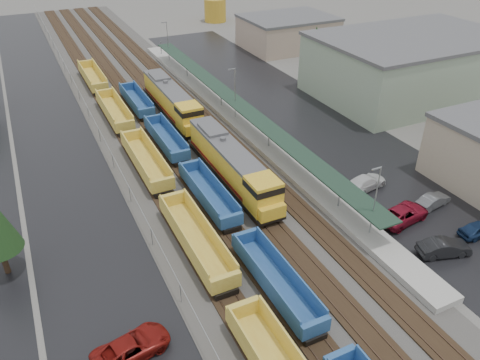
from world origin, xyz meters
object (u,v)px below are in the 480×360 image
(storage_tank, at_px, (215,10))
(parked_car_east_b, at_px, (403,214))
(parked_car_west_c, at_px, (132,347))
(parked_car_east_a, at_px, (444,248))
(parked_car_east_d, at_px, (480,229))
(well_string_blue, at_px, (238,232))
(locomotive_trail, at_px, (172,101))
(parked_car_east_c, at_px, (366,182))
(locomotive_lead, at_px, (233,165))
(well_string_yellow, at_px, (168,195))
(parked_car_east_e, at_px, (433,201))

(storage_tank, height_order, parked_car_east_b, storage_tank)
(parked_car_west_c, relative_size, parked_car_east_a, 1.17)
(parked_car_east_d, bearing_deg, well_string_blue, 70.48)
(locomotive_trail, xyz_separation_m, storage_tank, (29.58, 53.18, 0.35))
(parked_car_east_b, bearing_deg, parked_car_east_c, -12.71)
(locomotive_trail, xyz_separation_m, well_string_blue, (-4.00, -30.60, -1.31))
(parked_car_east_b, distance_m, parked_car_east_d, 7.10)
(storage_tank, height_order, parked_car_east_a, storage_tank)
(locomotive_lead, xyz_separation_m, parked_car_east_b, (12.48, -13.82, -1.61))
(well_string_blue, bearing_deg, parked_car_east_a, -31.58)
(locomotive_trail, distance_m, parked_car_east_a, 42.33)
(well_string_blue, relative_size, parked_car_west_c, 14.88)
(well_string_yellow, height_order, parked_car_east_b, well_string_yellow)
(well_string_blue, relative_size, parked_car_east_b, 14.50)
(well_string_yellow, bearing_deg, parked_car_east_d, -35.38)
(parked_car_west_c, relative_size, parked_car_east_b, 0.97)
(parked_car_east_a, height_order, parked_car_east_e, parked_car_east_a)
(storage_tank, bearing_deg, locomotive_trail, -119.09)
(locomotive_trail, xyz_separation_m, well_string_yellow, (-8.00, -21.80, -1.23))
(parked_car_east_c, distance_m, parked_car_east_d, 12.41)
(well_string_yellow, distance_m, storage_tank, 83.88)
(storage_tank, distance_m, parked_car_east_c, 83.21)
(locomotive_lead, xyz_separation_m, parked_car_west_c, (-16.37, -17.93, -1.63))
(locomotive_trail, height_order, parked_car_east_b, locomotive_trail)
(parked_car_west_c, relative_size, parked_car_east_e, 1.34)
(storage_tank, height_order, parked_car_east_c, storage_tank)
(parked_car_west_c, bearing_deg, parked_car_east_e, -94.48)
(parked_car_west_c, distance_m, parked_car_east_a, 28.55)
(well_string_yellow, xyz_separation_m, parked_car_east_b, (20.48, -13.02, -0.38))
(locomotive_lead, height_order, parked_car_east_b, locomotive_lead)
(parked_car_east_a, distance_m, parked_car_east_c, 12.22)
(parked_car_east_a, distance_m, parked_car_east_d, 5.36)
(storage_tank, bearing_deg, parked_car_east_d, -97.42)
(parked_car_east_a, relative_size, parked_car_east_b, 0.83)
(storage_tank, distance_m, parked_car_east_a, 95.33)
(well_string_yellow, relative_size, parked_car_east_e, 22.74)
(locomotive_lead, distance_m, parked_car_east_c, 14.95)
(parked_car_east_b, xyz_separation_m, parked_car_east_c, (0.45, 6.49, -0.02))
(parked_car_east_c, bearing_deg, locomotive_trail, 14.13)
(well_string_blue, height_order, parked_car_east_a, well_string_blue)
(parked_car_east_e, bearing_deg, parked_car_east_c, 27.18)
(parked_car_east_e, bearing_deg, storage_tank, -16.03)
(locomotive_lead, relative_size, well_string_blue, 0.24)
(storage_tank, distance_m, parked_car_east_e, 88.35)
(parked_car_east_a, xyz_separation_m, parked_car_east_d, (5.32, 0.64, -0.07))
(storage_tank, bearing_deg, parked_car_east_a, -100.55)
(parked_car_east_e, bearing_deg, well_string_yellow, 55.69)
(parked_car_east_b, relative_size, parked_car_east_c, 1.07)
(parked_car_east_c, relative_size, parked_car_east_e, 1.29)
(locomotive_trail, xyz_separation_m, parked_car_east_a, (12.13, -40.52, -1.62))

